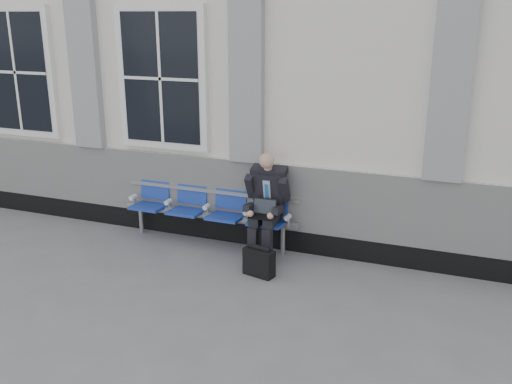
% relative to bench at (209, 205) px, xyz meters
% --- Properties ---
extents(ground, '(70.00, 70.00, 0.00)m').
position_rel_bench_xyz_m(ground, '(-1.07, -1.32, -0.55)').
color(ground, slate).
rests_on(ground, ground).
extents(station_building, '(14.40, 4.40, 4.49)m').
position_rel_bench_xyz_m(station_building, '(-1.09, 2.15, 1.67)').
color(station_building, silver).
rests_on(station_building, ground).
extents(bench, '(2.60, 0.47, 0.91)m').
position_rel_bench_xyz_m(bench, '(0.00, 0.00, 0.00)').
color(bench, '#9EA0A3').
rests_on(bench, ground).
extents(businessman, '(0.57, 0.76, 1.40)m').
position_rel_bench_xyz_m(businessman, '(0.91, -0.13, 0.21)').
color(businessman, black).
rests_on(businessman, ground).
extents(briefcase, '(0.41, 0.25, 0.40)m').
position_rel_bench_xyz_m(briefcase, '(1.04, -0.76, -0.37)').
color(briefcase, black).
rests_on(briefcase, ground).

